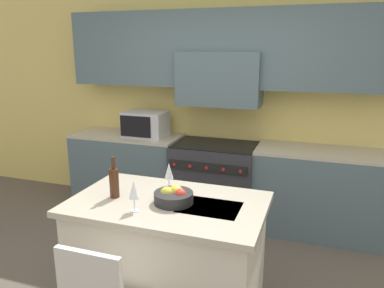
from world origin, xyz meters
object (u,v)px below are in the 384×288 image
(wine_glass_far, at_px, (169,172))
(wine_bottle, at_px, (114,182))
(fruit_bowl, at_px, (174,196))
(wine_glass_near, at_px, (134,191))
(microwave, at_px, (146,124))
(range_stove, at_px, (215,182))

(wine_glass_far, bearing_deg, wine_bottle, -140.77)
(fruit_bowl, bearing_deg, wine_glass_near, -131.68)
(wine_bottle, relative_size, wine_glass_far, 1.42)
(fruit_bowl, bearing_deg, microwave, 121.47)
(range_stove, bearing_deg, microwave, 178.80)
(wine_bottle, bearing_deg, wine_glass_far, 39.23)
(wine_bottle, xyz_separation_m, wine_glass_near, (0.25, -0.18, 0.03))
(wine_bottle, distance_m, wine_glass_near, 0.31)
(range_stove, relative_size, fruit_bowl, 3.39)
(microwave, bearing_deg, fruit_bowl, -58.53)
(wine_glass_near, bearing_deg, fruit_bowl, 48.32)
(wine_glass_near, relative_size, fruit_bowl, 0.78)
(microwave, xyz_separation_m, wine_bottle, (0.60, -1.77, -0.06))
(wine_glass_near, bearing_deg, microwave, 113.77)
(range_stove, xyz_separation_m, wine_glass_near, (-0.04, -1.93, 0.61))
(fruit_bowl, bearing_deg, wine_bottle, -174.09)
(microwave, distance_m, wine_bottle, 1.87)
(range_stove, distance_m, wine_bottle, 1.87)
(range_stove, relative_size, wine_glass_near, 4.37)
(wine_glass_far, relative_size, fruit_bowl, 0.78)
(range_stove, xyz_separation_m, wine_bottle, (-0.29, -1.75, 0.58))
(wine_bottle, bearing_deg, wine_glass_near, -34.65)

